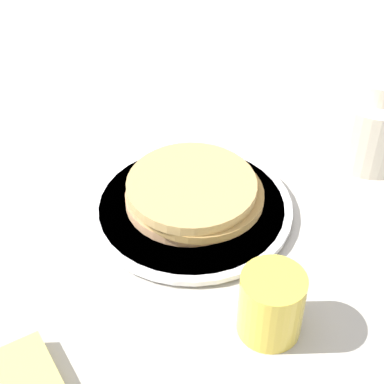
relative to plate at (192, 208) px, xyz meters
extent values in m
plane|color=#BCB7AD|center=(0.00, -0.01, -0.01)|extent=(4.00, 4.00, 0.00)
cylinder|color=white|center=(0.00, 0.00, 0.00)|extent=(0.23, 0.23, 0.01)
cylinder|color=white|center=(0.00, 0.00, 0.00)|extent=(0.25, 0.25, 0.01)
cylinder|color=#E1A975|center=(0.00, -0.01, 0.01)|extent=(0.16, 0.16, 0.01)
cylinder|color=#AD884A|center=(-0.01, 0.01, 0.02)|extent=(0.16, 0.16, 0.01)
cylinder|color=tan|center=(0.00, 0.00, 0.04)|extent=(0.16, 0.16, 0.01)
cylinder|color=yellow|center=(0.00, 0.19, 0.03)|extent=(0.07, 0.07, 0.08)
cylinder|color=beige|center=(-0.27, -0.01, 0.04)|extent=(0.11, 0.11, 0.09)
cylinder|color=beige|center=(-0.27, -0.01, 0.10)|extent=(0.06, 0.06, 0.03)
camera|label=1|loc=(0.24, 0.52, 0.53)|focal=60.00mm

